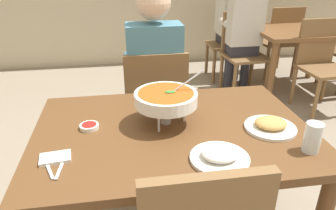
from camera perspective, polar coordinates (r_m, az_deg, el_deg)
name	(u,v)px	position (r m, az deg, el deg)	size (l,w,h in m)	color
dining_table_main	(173,146)	(1.56, 0.88, -7.37)	(1.30, 0.89, 0.72)	brown
chair_diner_main	(155,103)	(2.24, -2.34, 0.31)	(0.44, 0.44, 0.90)	brown
diner_main	(154,70)	(2.18, -2.56, 6.28)	(0.40, 0.45, 1.31)	#2D2D38
curry_bowl	(166,99)	(1.49, -0.38, 1.14)	(0.33, 0.30, 0.26)	silver
rice_plate	(220,156)	(1.29, 9.33, -9.05)	(0.24, 0.24, 0.06)	white
appetizer_plate	(270,125)	(1.56, 18.01, -3.52)	(0.24, 0.24, 0.06)	white
sauce_dish	(89,126)	(1.54, -14.03, -3.74)	(0.09, 0.09, 0.02)	white
napkin_folded	(55,158)	(1.36, -19.68, -9.02)	(0.12, 0.08, 0.02)	white
fork_utensil	(48,167)	(1.32, -20.85, -10.41)	(0.01, 0.17, 0.01)	silver
spoon_utensil	(61,166)	(1.31, -18.69, -10.34)	(0.01, 0.17, 0.01)	silver
drink_glass	(312,139)	(1.44, 24.61, -5.59)	(0.07, 0.07, 0.13)	silver
dining_table_far	(298,40)	(3.90, 22.45, 10.72)	(1.00, 0.80, 0.72)	brown
chair_bg_left	(242,48)	(3.72, 13.26, 9.98)	(0.47, 0.47, 0.90)	brown
chair_bg_middle	(234,39)	(4.13, 11.76, 11.63)	(0.45, 0.45, 0.90)	brown
chair_bg_right	(321,60)	(3.54, 25.86, 7.33)	(0.47, 0.47, 0.90)	brown
chair_bg_corner	(280,38)	(4.33, 19.58, 11.34)	(0.46, 0.46, 0.90)	brown
patron_bg_left	(244,28)	(3.64, 13.49, 13.44)	(0.40, 0.45, 1.31)	#2D2D38
patron_bg_middle	(230,20)	(4.07, 11.14, 14.88)	(0.45, 0.40, 1.31)	#2D2D38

